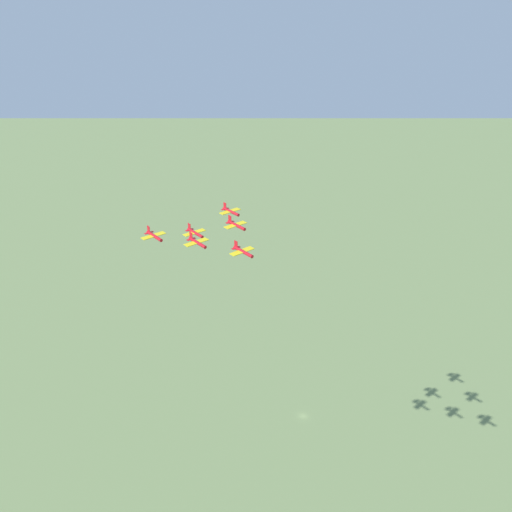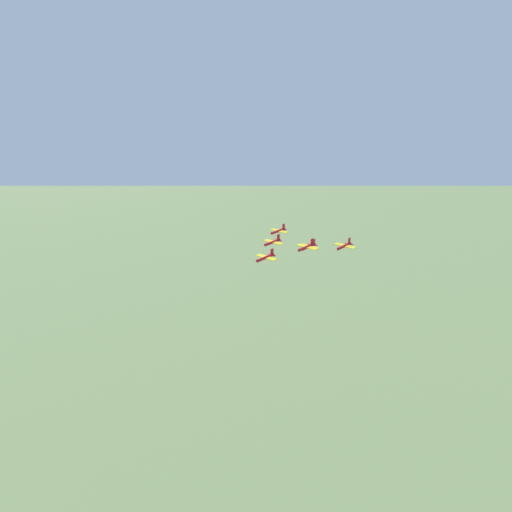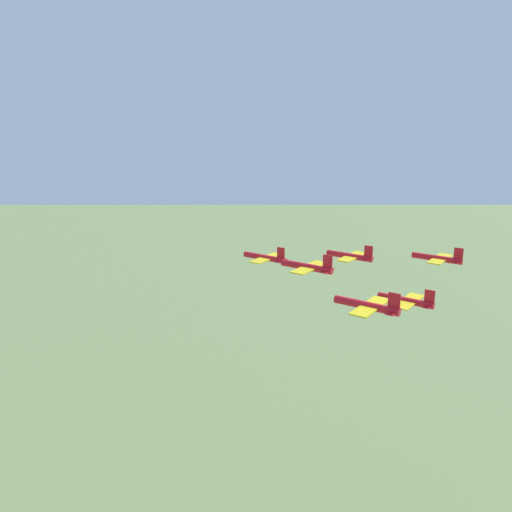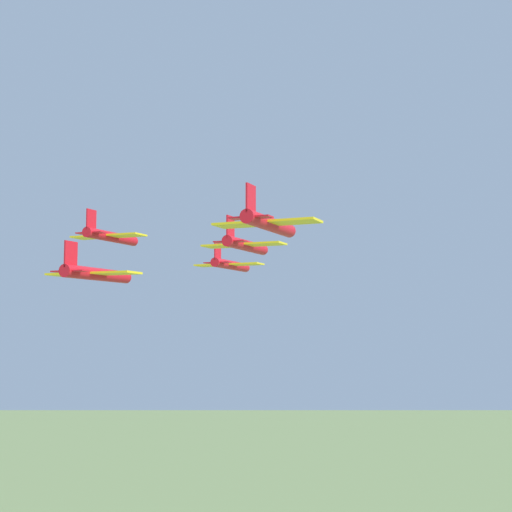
{
  "view_description": "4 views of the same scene",
  "coord_description": "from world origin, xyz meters",
  "px_view_note": "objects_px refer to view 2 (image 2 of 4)",
  "views": [
    {
      "loc": [
        -203.62,
        44.23,
        204.18
      ],
      "look_at": [
        -44.36,
        30.15,
        123.34
      ],
      "focal_mm": 35.0,
      "sensor_mm": 36.0,
      "label": 1
    },
    {
      "loc": [
        -85.48,
        -108.74,
        182.81
      ],
      "look_at": [
        -50.6,
        39.28,
        126.33
      ],
      "focal_mm": 28.0,
      "sensor_mm": 36.0,
      "label": 2
    },
    {
      "loc": [
        46.58,
        -0.83,
        153.66
      ],
      "look_at": [
        -50.59,
        34.1,
        126.64
      ],
      "focal_mm": 35.0,
      "sensor_mm": 36.0,
      "label": 3
    },
    {
      "loc": [
        0.35,
        118.13,
        118.81
      ],
      "look_at": [
        -51.24,
        35.84,
        128.27
      ],
      "focal_mm": 50.0,
      "sensor_mm": 36.0,
      "label": 4
    }
  ],
  "objects_px": {
    "jet_1": "(307,247)",
    "jet_0": "(266,257)",
    "jet_3": "(345,246)",
    "jet_4": "(309,247)",
    "jet_5": "(279,231)",
    "jet_2": "(273,242)"
  },
  "relations": [
    {
      "from": "jet_1",
      "to": "jet_3",
      "type": "height_order",
      "value": "jet_1"
    },
    {
      "from": "jet_0",
      "to": "jet_2",
      "type": "distance_m",
      "value": 17.61
    },
    {
      "from": "jet_1",
      "to": "jet_0",
      "type": "bearing_deg",
      "value": 59.53
    },
    {
      "from": "jet_5",
      "to": "jet_4",
      "type": "bearing_deg",
      "value": -180.0
    },
    {
      "from": "jet_3",
      "to": "jet_4",
      "type": "relative_size",
      "value": 1.0
    },
    {
      "from": "jet_0",
      "to": "jet_5",
      "type": "distance_m",
      "value": 35.19
    },
    {
      "from": "jet_0",
      "to": "jet_3",
      "type": "bearing_deg",
      "value": -120.47
    },
    {
      "from": "jet_0",
      "to": "jet_2",
      "type": "height_order",
      "value": "jet_2"
    },
    {
      "from": "jet_4",
      "to": "jet_5",
      "type": "bearing_deg",
      "value": 0.0
    },
    {
      "from": "jet_0",
      "to": "jet_4",
      "type": "height_order",
      "value": "jet_0"
    },
    {
      "from": "jet_0",
      "to": "jet_5",
      "type": "bearing_deg",
      "value": -59.53
    },
    {
      "from": "jet_0",
      "to": "jet_5",
      "type": "xyz_separation_m",
      "value": [
        14.65,
        31.99,
        0.63
      ]
    },
    {
      "from": "jet_4",
      "to": "jet_5",
      "type": "xyz_separation_m",
      "value": [
        -10.21,
        14.63,
        3.86
      ]
    },
    {
      "from": "jet_0",
      "to": "jet_2",
      "type": "bearing_deg",
      "value": -59.53
    },
    {
      "from": "jet_1",
      "to": "jet_2",
      "type": "xyz_separation_m",
      "value": [
        -10.21,
        14.63,
        -1.84
      ]
    },
    {
      "from": "jet_0",
      "to": "jet_2",
      "type": "xyz_separation_m",
      "value": [
        7.33,
        15.99,
        0.71
      ]
    },
    {
      "from": "jet_0",
      "to": "jet_5",
      "type": "relative_size",
      "value": 1.0
    },
    {
      "from": "jet_1",
      "to": "jet_5",
      "type": "distance_m",
      "value": 30.82
    },
    {
      "from": "jet_0",
      "to": "jet_1",
      "type": "bearing_deg",
      "value": -120.47
    },
    {
      "from": "jet_2",
      "to": "jet_4",
      "type": "relative_size",
      "value": 1.0
    },
    {
      "from": "jet_0",
      "to": "jet_3",
      "type": "xyz_separation_m",
      "value": [
        35.08,
        2.73,
        1.22
      ]
    },
    {
      "from": "jet_0",
      "to": "jet_1",
      "type": "distance_m",
      "value": 17.78
    }
  ]
}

